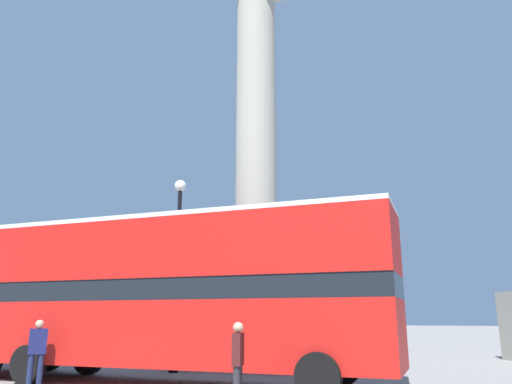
{
  "coord_description": "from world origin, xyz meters",
  "views": [
    {
      "loc": [
        7.47,
        -18.0,
        1.72
      ],
      "look_at": [
        0.0,
        0.0,
        6.63
      ],
      "focal_mm": 35.0,
      "sensor_mm": 36.0,
      "label": 1
    }
  ],
  "objects": [
    {
      "name": "pedestrian_by_plinth",
      "position": [
        3.14,
        -8.5,
        0.89
      ],
      "size": [
        0.26,
        0.45,
        1.63
      ],
      "rotation": [
        0.0,
        0.0,
        1.8
      ],
      "color": "#28282D",
      "rests_on": "ground_plane"
    },
    {
      "name": "ground_plane",
      "position": [
        0.0,
        0.0,
        0.0
      ],
      "size": [
        200.0,
        200.0,
        0.0
      ],
      "primitive_type": "plane",
      "color": "gray"
    },
    {
      "name": "pedestrian_near_lamp",
      "position": [
        -2.81,
        -7.83,
        0.92
      ],
      "size": [
        0.43,
        0.43,
        1.66
      ],
      "rotation": [
        0.0,
        0.0,
        3.92
      ],
      "color": "#192347",
      "rests_on": "ground_plane"
    },
    {
      "name": "monument_column",
      "position": [
        0.0,
        0.0,
        5.87
      ],
      "size": [
        5.13,
        5.13,
        17.8
      ],
      "color": "#A39E8E",
      "rests_on": "ground_plane"
    },
    {
      "name": "street_lamp",
      "position": [
        -1.47,
        -3.39,
        3.45
      ],
      "size": [
        0.4,
        0.4,
        6.41
      ],
      "color": "black",
      "rests_on": "ground_plane"
    },
    {
      "name": "bus_a",
      "position": [
        0.39,
        -6.02,
        2.42
      ],
      "size": [
        11.39,
        3.07,
        4.38
      ],
      "rotation": [
        0.0,
        0.0,
        0.03
      ],
      "color": "red",
      "rests_on": "ground_plane"
    }
  ]
}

